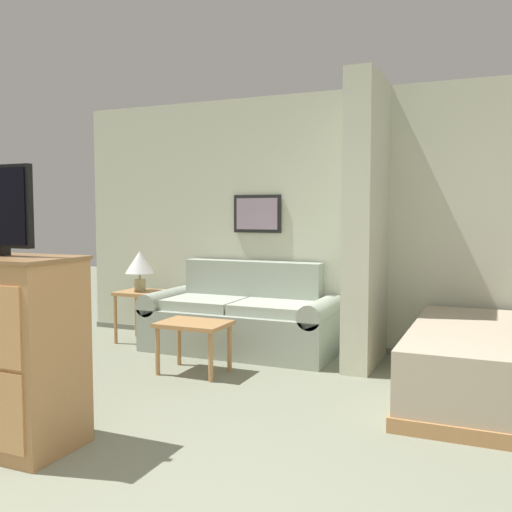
{
  "coord_description": "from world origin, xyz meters",
  "views": [
    {
      "loc": [
        1.16,
        -1.86,
        1.39
      ],
      "look_at": [
        -0.6,
        2.23,
        1.05
      ],
      "focal_mm": 40.0,
      "sensor_mm": 36.0,
      "label": 1
    }
  ],
  "objects": [
    {
      "name": "wall_back",
      "position": [
        -0.0,
        3.77,
        1.29
      ],
      "size": [
        6.69,
        0.16,
        2.6
      ],
      "color": "beige",
      "rests_on": "ground_plane"
    },
    {
      "name": "couch",
      "position": [
        -1.21,
        3.29,
        0.32
      ],
      "size": [
        1.92,
        0.84,
        0.88
      ],
      "color": "#99A393",
      "rests_on": "ground_plane"
    },
    {
      "name": "table_lamp",
      "position": [
        -2.38,
        3.23,
        0.84
      ],
      "size": [
        0.31,
        0.31,
        0.43
      ],
      "color": "tan",
      "rests_on": "side_table"
    },
    {
      "name": "wall_partition_pillar",
      "position": [
        0.05,
        3.27,
        1.3
      ],
      "size": [
        0.24,
        0.89,
        2.6
      ],
      "color": "beige",
      "rests_on": "ground_plane"
    },
    {
      "name": "coffee_table",
      "position": [
        -1.25,
        2.39,
        0.38
      ],
      "size": [
        0.59,
        0.43,
        0.45
      ],
      "color": "#B27F4C",
      "rests_on": "ground_plane"
    },
    {
      "name": "side_table",
      "position": [
        -2.38,
        3.23,
        0.45
      ],
      "size": [
        0.44,
        0.44,
        0.55
      ],
      "color": "#B27F4C",
      "rests_on": "ground_plane"
    }
  ]
}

